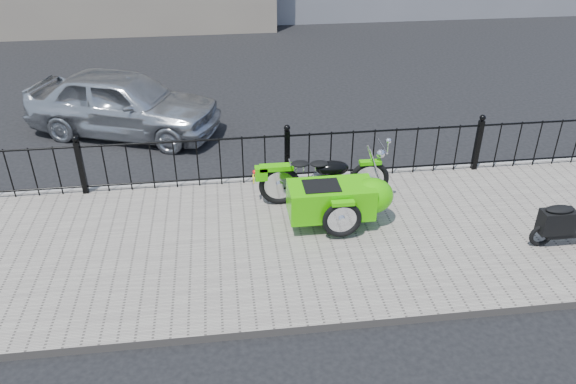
{
  "coord_description": "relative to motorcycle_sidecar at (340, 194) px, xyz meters",
  "views": [
    {
      "loc": [
        -1.1,
        -7.44,
        5.01
      ],
      "look_at": [
        -0.16,
        -0.1,
        0.69
      ],
      "focal_mm": 35.0,
      "sensor_mm": 36.0,
      "label": 1
    }
  ],
  "objects": [
    {
      "name": "ground",
      "position": [
        -0.66,
        0.1,
        -0.59
      ],
      "size": [
        120.0,
        120.0,
        0.0
      ],
      "primitive_type": "plane",
      "color": "black",
      "rests_on": "ground"
    },
    {
      "name": "spare_tire",
      "position": [
        0.01,
        -0.28,
        -0.16
      ],
      "size": [
        0.64,
        0.2,
        0.63
      ],
      "primitive_type": "torus",
      "rotation": [
        1.57,
        0.0,
        0.18
      ],
      "color": "black",
      "rests_on": "sidewalk"
    },
    {
      "name": "motorcycle_sidecar",
      "position": [
        0.0,
        0.0,
        0.0
      ],
      "size": [
        2.28,
        1.48,
        0.98
      ],
      "color": "black",
      "rests_on": "sidewalk"
    },
    {
      "name": "iron_fence",
      "position": [
        -0.66,
        1.4,
        -0.01
      ],
      "size": [
        14.11,
        0.11,
        1.08
      ],
      "color": "black",
      "rests_on": "sidewalk"
    },
    {
      "name": "curb",
      "position": [
        -0.66,
        1.54,
        -0.53
      ],
      "size": [
        30.0,
        0.1,
        0.12
      ],
      "primitive_type": "cube",
      "color": "gray",
      "rests_on": "ground"
    },
    {
      "name": "sedan_car",
      "position": [
        -3.79,
        4.13,
        0.1
      ],
      "size": [
        4.36,
        2.94,
        1.38
      ],
      "primitive_type": "imported",
      "rotation": [
        0.0,
        0.0,
        1.21
      ],
      "color": "#B5B8BD",
      "rests_on": "ground"
    },
    {
      "name": "scooter",
      "position": [
        3.21,
        -1.07,
        -0.11
      ],
      "size": [
        1.38,
        0.4,
        0.93
      ],
      "color": "black",
      "rests_on": "sidewalk"
    },
    {
      "name": "sidewalk",
      "position": [
        -0.66,
        -0.4,
        -0.53
      ],
      "size": [
        30.0,
        3.8,
        0.12
      ],
      "primitive_type": "cube",
      "color": "gray",
      "rests_on": "ground"
    }
  ]
}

